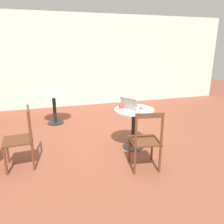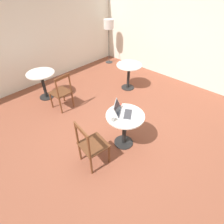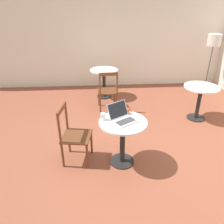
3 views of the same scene
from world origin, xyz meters
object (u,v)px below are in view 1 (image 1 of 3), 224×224
at_px(mug, 121,106).
at_px(drinking_glass, 138,111).
at_px(chair_far_front, 21,139).
at_px(laptop, 133,107).
at_px(cafe_table_near, 134,119).
at_px(chair_near_left, 145,141).
at_px(mouse, 121,110).
at_px(cafe_table_mid, 54,101).

xyz_separation_m(mug, drinking_glass, (-0.37, -0.16, 0.01)).
bearing_deg(mug, chair_far_front, 97.01).
bearing_deg(mug, laptop, -115.76).
distance_m(cafe_table_near, chair_far_front, 1.88).
relative_size(chair_near_left, laptop, 2.00).
relative_size(chair_far_front, mug, 7.97).
height_order(cafe_table_near, mug, mug).
height_order(cafe_table_near, chair_near_left, chair_near_left).
height_order(chair_far_front, drinking_glass, chair_far_front).
bearing_deg(mug, mouse, 166.73).
bearing_deg(cafe_table_mid, drinking_glass, -148.46).
distance_m(cafe_table_mid, chair_near_left, 2.75).
xyz_separation_m(cafe_table_near, mug, (0.08, 0.22, 0.22)).
bearing_deg(drinking_glass, cafe_table_mid, 31.54).
height_order(laptop, mouse, laptop).
bearing_deg(mouse, mug, -13.27).
bearing_deg(chair_far_front, mouse, -87.05).
distance_m(cafe_table_mid, laptop, 2.18).
distance_m(mouse, drinking_glass, 0.31).
bearing_deg(cafe_table_near, chair_far_front, 93.61).
distance_m(laptop, mouse, 0.22).
bearing_deg(laptop, chair_far_front, 93.46).
bearing_deg(mug, cafe_table_mid, 33.05).
xyz_separation_m(chair_near_left, mouse, (0.70, 0.14, 0.29)).
xyz_separation_m(laptop, mug, (0.09, 0.19, -0.00)).
distance_m(chair_near_left, chair_far_front, 1.86).
bearing_deg(mug, chair_near_left, -172.55).
height_order(cafe_table_mid, chair_near_left, chair_near_left).
bearing_deg(chair_near_left, drinking_glass, -7.06).
relative_size(cafe_table_near, mug, 6.29).
relative_size(cafe_table_mid, laptop, 1.58).
relative_size(mug, drinking_glass, 1.04).
xyz_separation_m(chair_far_front, mouse, (0.08, -1.62, 0.29)).
distance_m(cafe_table_mid, mouse, 2.08).
bearing_deg(chair_near_left, cafe_table_mid, 25.61).
relative_size(cafe_table_mid, chair_far_front, 0.79).
distance_m(cafe_table_near, drinking_glass, 0.37).
bearing_deg(drinking_glass, chair_near_left, 172.94).
bearing_deg(drinking_glass, cafe_table_near, -11.79).
relative_size(cafe_table_near, cafe_table_mid, 1.00).
bearing_deg(mouse, chair_far_front, 92.95).
height_order(chair_near_left, laptop, laptop).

